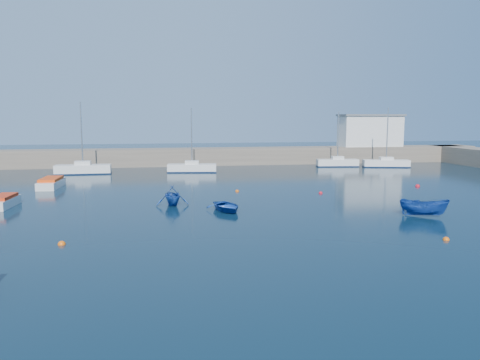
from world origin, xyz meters
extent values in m
plane|color=black|center=(0.00, 0.00, 0.00)|extent=(220.00, 220.00, 0.00)
cube|color=#6D6153|center=(0.00, 46.00, 1.30)|extent=(96.00, 4.50, 2.60)
cube|color=silver|center=(30.00, 46.00, 5.10)|extent=(10.00, 4.00, 5.00)
cube|color=silver|center=(-14.49, 36.63, 0.61)|extent=(7.05, 2.05, 1.22)
cylinder|color=#B7BABC|center=(-14.49, 36.63, 5.26)|extent=(0.18, 0.18, 8.09)
cube|color=silver|center=(-0.29, 36.21, 0.56)|extent=(6.72, 2.71, 1.11)
cylinder|color=#B7BABC|center=(-0.29, 36.21, 4.87)|extent=(0.16, 0.16, 7.51)
cube|color=silver|center=(21.91, 39.77, 0.56)|extent=(6.35, 2.48, 1.11)
cylinder|color=#B7BABC|center=(21.91, 39.77, 4.67)|extent=(0.17, 0.17, 7.12)
cube|color=silver|center=(28.79, 37.75, 0.54)|extent=(6.95, 3.35, 1.09)
cylinder|color=#B7BABC|center=(28.79, 37.75, 4.94)|extent=(0.16, 0.16, 7.70)
cube|color=silver|center=(-17.48, 13.91, 0.36)|extent=(1.71, 4.16, 0.73)
cube|color=red|center=(-17.48, 13.91, 0.86)|extent=(1.57, 3.14, 0.27)
cube|color=silver|center=(-15.99, 24.66, 0.39)|extent=(2.04, 5.24, 0.77)
cube|color=#E03F0C|center=(-15.99, 24.66, 0.92)|extent=(1.89, 3.95, 0.29)
imported|color=navy|center=(0.35, 9.01, 0.37)|extent=(3.31, 4.07, 0.74)
imported|color=navy|center=(-3.77, 12.33, 0.83)|extent=(2.95, 3.35, 1.66)
imported|color=navy|center=(14.52, 4.37, 0.67)|extent=(3.66, 2.91, 1.34)
sphere|color=#DF5A0B|center=(-10.52, 0.92, 0.00)|extent=(0.46, 0.46, 0.46)
sphere|color=red|center=(10.67, 15.98, 0.00)|extent=(0.39, 0.39, 0.39)
sphere|color=#DF5A0B|center=(2.87, 18.61, 0.00)|extent=(0.38, 0.38, 0.38)
sphere|color=red|center=(22.49, 18.54, 0.00)|extent=(0.50, 0.50, 0.50)
sphere|color=#DF5A0B|center=(12.05, -2.08, 0.00)|extent=(0.40, 0.40, 0.40)
camera|label=1|loc=(-4.99, -26.84, 7.29)|focal=35.00mm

